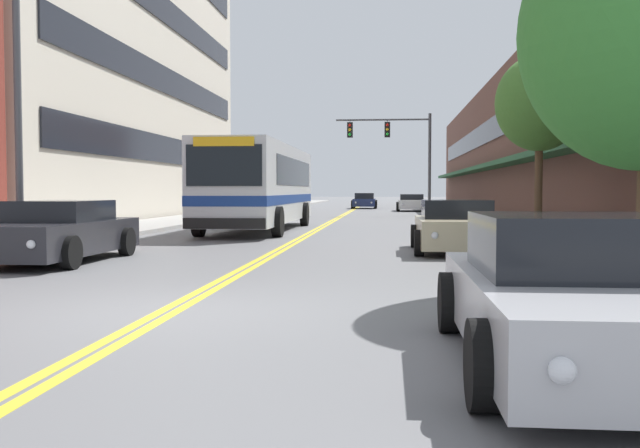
{
  "coord_description": "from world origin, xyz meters",
  "views": [
    {
      "loc": [
        2.74,
        -8.69,
        1.52
      ],
      "look_at": [
        -0.2,
        21.86,
        0.06
      ],
      "focal_mm": 40.0,
      "sensor_mm": 36.0,
      "label": 1
    }
  ],
  "objects": [
    {
      "name": "car_dark_grey_parked_left_near",
      "position": [
        -4.36,
        32.61,
        0.61
      ],
      "size": [
        2.01,
        4.16,
        1.34
      ],
      "color": "#38383D",
      "rests_on": "ground_plane"
    },
    {
      "name": "car_charcoal_parked_left_mid",
      "position": [
        -4.27,
        5.85,
        0.62
      ],
      "size": [
        2.13,
        4.87,
        1.3
      ],
      "color": "#232328",
      "rests_on": "ground_plane"
    },
    {
      "name": "sidewalk_right",
      "position": [
        7.16,
        37.0,
        0.07
      ],
      "size": [
        3.32,
        106.0,
        0.15
      ],
      "color": "#9E9B96",
      "rests_on": "ground_plane"
    },
    {
      "name": "street_tree_right_mid",
      "position": [
        6.96,
        11.97,
        3.96
      ],
      "size": [
        2.47,
        2.47,
        5.19
      ],
      "color": "brown",
      "rests_on": "sidewalk_right"
    },
    {
      "name": "office_tower_left",
      "position": [
        -15.06,
        28.72,
        11.01
      ],
      "size": [
        12.08,
        30.72,
        22.02
      ],
      "color": "beige",
      "rests_on": "ground_plane"
    },
    {
      "name": "city_bus",
      "position": [
        -2.13,
        18.23,
        1.79
      ],
      "size": [
        2.91,
        12.11,
        3.16
      ],
      "color": "silver",
      "rests_on": "ground_plane"
    },
    {
      "name": "storefront_row_right",
      "position": [
        13.05,
        37.0,
        4.24
      ],
      "size": [
        9.1,
        68.0,
        8.49
      ],
      "color": "brown",
      "rests_on": "ground_plane"
    },
    {
      "name": "car_silver_parked_right_foreground",
      "position": [
        4.39,
        -2.37,
        0.6
      ],
      "size": [
        2.2,
        4.58,
        1.31
      ],
      "color": "#B7B7BC",
      "rests_on": "ground_plane"
    },
    {
      "name": "traffic_signal_mast",
      "position": [
        3.22,
        34.73,
        4.36
      ],
      "size": [
        5.75,
        0.38,
        6.13
      ],
      "color": "#47474C",
      "rests_on": "ground_plane"
    },
    {
      "name": "street_lamp_left_near",
      "position": [
        -4.97,
        6.19,
        4.24
      ],
      "size": [
        2.23,
        0.28,
        7.03
      ],
      "color": "#47474C",
      "rests_on": "ground_plane"
    },
    {
      "name": "centre_line",
      "position": [
        0.0,
        37.0,
        0.0
      ],
      "size": [
        0.34,
        106.0,
        0.01
      ],
      "color": "yellow",
      "rests_on": "ground_plane"
    },
    {
      "name": "car_navy_moving_lead",
      "position": [
        0.75,
        50.79,
        0.61
      ],
      "size": [
        2.08,
        4.47,
        1.28
      ],
      "color": "#19234C",
      "rests_on": "ground_plane"
    },
    {
      "name": "sidewalk_left",
      "position": [
        -7.16,
        37.0,
        0.07
      ],
      "size": [
        3.32,
        106.0,
        0.15
      ],
      "color": "#9E9B96",
      "rests_on": "ground_plane"
    },
    {
      "name": "car_white_parked_right_mid",
      "position": [
        4.42,
        43.69,
        0.59
      ],
      "size": [
        2.19,
        4.69,
        1.23
      ],
      "color": "white",
      "rests_on": "ground_plane"
    },
    {
      "name": "ground_plane",
      "position": [
        0.0,
        37.0,
        0.0
      ],
      "size": [
        240.0,
        240.0,
        0.0
      ],
      "primitive_type": "plane",
      "color": "slate"
    },
    {
      "name": "car_beige_parked_right_far",
      "position": [
        4.41,
        9.05,
        0.6
      ],
      "size": [
        2.15,
        4.14,
        1.28
      ],
      "color": "#BCAD89",
      "rests_on": "ground_plane"
    },
    {
      "name": "fire_hydrant",
      "position": [
        5.95,
        7.03,
        0.59
      ],
      "size": [
        0.35,
        0.27,
        0.9
      ],
      "color": "red",
      "rests_on": "sidewalk_right"
    }
  ]
}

